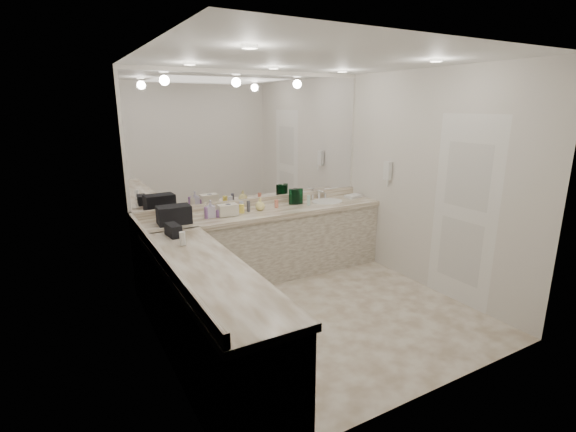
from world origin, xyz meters
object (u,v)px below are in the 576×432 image
wall_phone (388,171)px  soap_bottle_b (210,209)px  hand_towel (353,196)px  sink (327,202)px  soap_bottle_c (260,204)px  black_toiletry_bag (174,215)px  cream_cosmetic_case (228,211)px  soap_bottle_a (206,210)px

wall_phone → soap_bottle_b: size_ratio=1.14×
hand_towel → soap_bottle_b: (-2.16, -0.05, 0.09)m
sink → soap_bottle_c: 1.02m
black_toiletry_bag → hand_towel: bearing=2.1°
soap_bottle_b → soap_bottle_c: size_ratio=1.32×
black_toiletry_bag → soap_bottle_c: 1.11m
cream_cosmetic_case → hand_towel: size_ratio=1.01×
sink → soap_bottle_c: size_ratio=2.77×
sink → hand_towel: bearing=4.5°
soap_bottle_a → soap_bottle_b: 0.05m
sink → soap_bottle_a: 1.72m
cream_cosmetic_case → hand_towel: (1.96, 0.08, -0.05)m
sink → soap_bottle_c: (-1.02, 0.02, 0.08)m
hand_towel → soap_bottle_c: size_ratio=1.45×
black_toiletry_bag → soap_bottle_a: (0.40, 0.08, -0.01)m
soap_bottle_a → soap_bottle_b: soap_bottle_b is taller
sink → soap_bottle_b: bearing=-179.7°
soap_bottle_b → soap_bottle_c: soap_bottle_b is taller
black_toiletry_bag → cream_cosmetic_case: (0.64, 0.01, -0.04)m
wall_phone → soap_bottle_a: wall_phone is taller
black_toiletry_bag → soap_bottle_c: (1.10, 0.08, -0.02)m
sink → soap_bottle_b: soap_bottle_b is taller
hand_towel → black_toiletry_bag: bearing=-177.9°
wall_phone → soap_bottle_c: 1.74m
hand_towel → soap_bottle_a: bearing=-179.5°
sink → hand_towel: 0.49m
cream_cosmetic_case → soap_bottle_c: size_ratio=1.47×
soap_bottle_b → black_toiletry_bag: bearing=-173.5°
cream_cosmetic_case → soap_bottle_c: bearing=9.7°
wall_phone → hand_towel: size_ratio=1.04×
black_toiletry_bag → soap_bottle_b: size_ratio=1.71×
sink → soap_bottle_a: bearing=179.4°
wall_phone → sink: bearing=140.4°
cream_cosmetic_case → soap_bottle_b: 0.21m
sink → hand_towel: hand_towel is taller
wall_phone → soap_bottle_a: 2.41m
wall_phone → soap_bottle_b: 2.36m
sink → soap_bottle_b: (-1.68, -0.01, 0.11)m
wall_phone → cream_cosmetic_case: size_ratio=1.03×
soap_bottle_c → sink: bearing=-1.2°
soap_bottle_c → cream_cosmetic_case: bearing=-171.9°
cream_cosmetic_case → soap_bottle_c: (0.46, 0.07, 0.01)m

